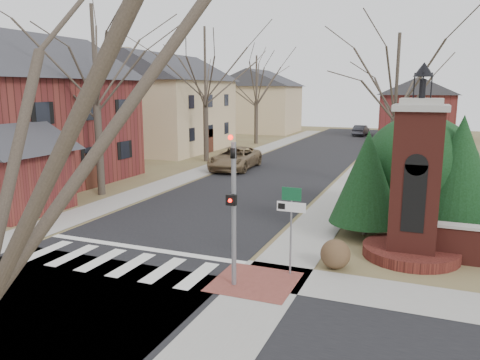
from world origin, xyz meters
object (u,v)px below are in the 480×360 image
at_px(traffic_signal_pole, 233,199).
at_px(pickup_truck, 235,158).
at_px(sign_post, 291,213).
at_px(distant_car, 361,130).
at_px(brick_gate_monument, 415,195).

xyz_separation_m(traffic_signal_pole, pickup_truck, (-7.70, 18.72, -1.80)).
height_order(traffic_signal_pole, sign_post, traffic_signal_pole).
distance_m(traffic_signal_pole, distant_car, 47.36).
relative_size(brick_gate_monument, pickup_truck, 1.14).
xyz_separation_m(traffic_signal_pole, brick_gate_monument, (4.70, 4.42, -0.42)).
relative_size(traffic_signal_pole, brick_gate_monument, 0.69).
relative_size(pickup_truck, distant_car, 1.43).
bearing_deg(distant_car, traffic_signal_pole, 97.24).
bearing_deg(sign_post, pickup_truck, 117.46).
xyz_separation_m(brick_gate_monument, distant_car, (-7.40, 42.83, -1.51)).
bearing_deg(distant_car, sign_post, 98.94).
bearing_deg(sign_post, traffic_signal_pole, -132.43).
height_order(sign_post, brick_gate_monument, brick_gate_monument).
bearing_deg(traffic_signal_pole, distant_car, 93.27).
distance_m(brick_gate_monument, pickup_truck, 18.98).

